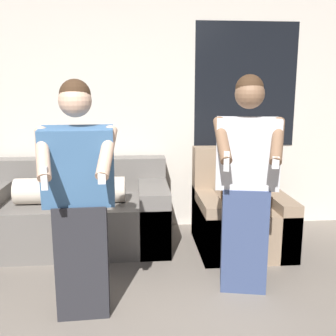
{
  "coord_description": "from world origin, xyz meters",
  "views": [
    {
      "loc": [
        -0.09,
        -1.41,
        1.52
      ],
      "look_at": [
        0.13,
        1.23,
        0.98
      ],
      "focal_mm": 42.0,
      "sensor_mm": 36.0,
      "label": 1
    }
  ],
  "objects_px": {
    "armchair": "(240,215)",
    "person_right": "(246,186)",
    "person_left": "(80,203)",
    "couch": "(74,214)"
  },
  "relations": [
    {
      "from": "couch",
      "to": "person_left",
      "type": "height_order",
      "value": "person_left"
    },
    {
      "from": "couch",
      "to": "person_left",
      "type": "distance_m",
      "value": 1.35
    },
    {
      "from": "couch",
      "to": "person_right",
      "type": "bearing_deg",
      "value": -34.87
    },
    {
      "from": "armchair",
      "to": "person_right",
      "type": "relative_size",
      "value": 0.58
    },
    {
      "from": "person_left",
      "to": "person_right",
      "type": "distance_m",
      "value": 1.2
    },
    {
      "from": "couch",
      "to": "person_right",
      "type": "relative_size",
      "value": 1.13
    },
    {
      "from": "armchair",
      "to": "person_right",
      "type": "bearing_deg",
      "value": -103.42
    },
    {
      "from": "couch",
      "to": "armchair",
      "type": "relative_size",
      "value": 1.94
    },
    {
      "from": "armchair",
      "to": "person_left",
      "type": "relative_size",
      "value": 0.6
    },
    {
      "from": "armchair",
      "to": "person_right",
      "type": "xyz_separation_m",
      "value": [
        -0.19,
        -0.8,
        0.49
      ]
    }
  ]
}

